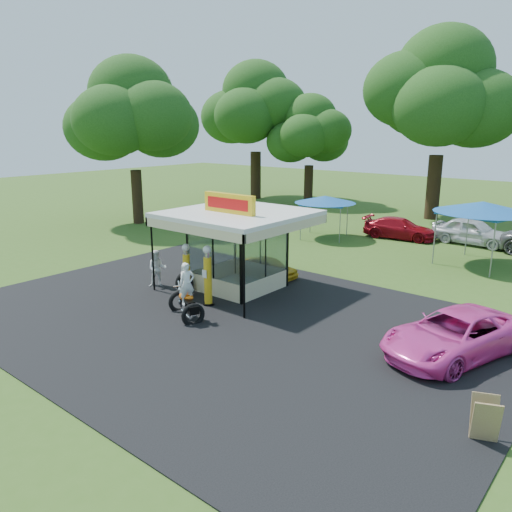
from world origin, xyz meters
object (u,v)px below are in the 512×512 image
at_px(a_frame_sign, 485,420).
at_px(bg_car_b, 400,228).
at_px(gas_pump_right, 208,277).
at_px(pink_sedan, 455,334).
at_px(tent_west, 325,200).
at_px(kiosk_car, 269,267).
at_px(tent_east, 482,208).
at_px(gas_pump_left, 187,272).
at_px(motorcycle, 187,296).
at_px(gas_station_kiosk, 238,249).
at_px(spectator_west, 157,269).
at_px(bg_car_c, 472,232).

distance_m(a_frame_sign, bg_car_b, 21.31).
xyz_separation_m(gas_pump_right, pink_sedan, (8.93, 1.63, -0.47)).
bearing_deg(tent_west, kiosk_car, -73.62).
bearing_deg(tent_east, kiosk_car, -129.38).
xyz_separation_m(pink_sedan, tent_west, (-12.11, 11.94, 1.72)).
bearing_deg(gas_pump_left, bg_car_b, 82.94).
distance_m(motorcycle, a_frame_sign, 10.59).
distance_m(gas_pump_left, bg_car_b, 16.32).
bearing_deg(motorcycle, kiosk_car, 122.73).
bearing_deg(gas_pump_right, tent_east, 63.95).
xyz_separation_m(gas_station_kiosk, kiosk_car, (-0.00, 2.21, -1.30)).
relative_size(spectator_west, bg_car_b, 0.37).
distance_m(tent_west, tent_east, 9.52).
distance_m(gas_pump_right, a_frame_sign, 11.18).
relative_size(pink_sedan, spectator_west, 3.03).
bearing_deg(bg_car_b, pink_sedan, -157.50).
relative_size(motorcycle, a_frame_sign, 2.11).
height_order(gas_station_kiosk, bg_car_c, gas_station_kiosk).
bearing_deg(motorcycle, tent_west, 127.50).
bearing_deg(spectator_west, bg_car_c, 17.45).
height_order(gas_pump_left, tent_east, tent_east).
height_order(kiosk_car, bg_car_b, bg_car_b).
bearing_deg(bg_car_c, bg_car_b, 110.31).
xyz_separation_m(gas_pump_right, motorcycle, (0.37, -1.46, -0.31)).
xyz_separation_m(gas_pump_right, bg_car_c, (4.66, 17.54, -0.38)).
height_order(gas_pump_left, gas_pump_right, gas_pump_right).
height_order(pink_sedan, tent_east, tent_east).
xyz_separation_m(bg_car_c, tent_east, (1.65, -4.64, 2.16)).
relative_size(kiosk_car, tent_west, 0.74).
xyz_separation_m(gas_pump_left, bg_car_b, (2.00, 16.19, -0.43)).
distance_m(a_frame_sign, spectator_west, 14.57).
height_order(a_frame_sign, bg_car_b, bg_car_b).
bearing_deg(gas_pump_left, kiosk_car, 79.24).
distance_m(pink_sedan, tent_west, 17.09).
bearing_deg(bg_car_b, gas_pump_left, 166.02).
relative_size(bg_car_b, bg_car_c, 0.98).
xyz_separation_m(kiosk_car, pink_sedan, (9.46, -2.94, 0.21)).
relative_size(a_frame_sign, tent_east, 0.22).
distance_m(gas_pump_left, bg_car_c, 18.41).
height_order(pink_sedan, tent_west, tent_west).
bearing_deg(bg_car_c, motorcycle, 171.00).
xyz_separation_m(gas_pump_left, a_frame_sign, (12.29, -2.47, -0.55)).
bearing_deg(a_frame_sign, pink_sedan, 93.46).
height_order(a_frame_sign, pink_sedan, pink_sedan).
bearing_deg(kiosk_car, pink_sedan, -107.26).
height_order(gas_station_kiosk, bg_car_b, gas_station_kiosk).
height_order(spectator_west, tent_west, tent_west).
xyz_separation_m(kiosk_car, tent_west, (-2.64, 8.99, 1.93)).
xyz_separation_m(gas_station_kiosk, a_frame_sign, (11.46, -4.68, -1.25)).
bearing_deg(motorcycle, a_frame_sign, 19.59).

